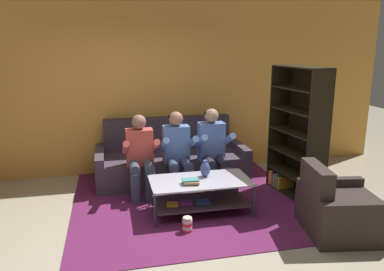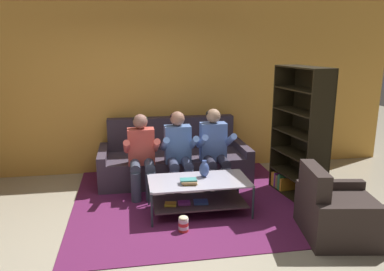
{
  "view_description": "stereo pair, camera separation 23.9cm",
  "coord_description": "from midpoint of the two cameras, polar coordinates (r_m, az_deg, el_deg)",
  "views": [
    {
      "loc": [
        -0.66,
        -3.76,
        2.12
      ],
      "look_at": [
        0.4,
        0.96,
        0.94
      ],
      "focal_mm": 35.0,
      "sensor_mm": 36.0,
      "label": 1
    },
    {
      "loc": [
        -0.43,
        -3.81,
        2.12
      ],
      "look_at": [
        0.4,
        0.96,
        0.94
      ],
      "focal_mm": 35.0,
      "sensor_mm": 36.0,
      "label": 2
    }
  ],
  "objects": [
    {
      "name": "ground",
      "position": [
        4.37,
        -1.47,
        -15.28
      ],
      "size": [
        16.8,
        16.8,
        0.0
      ],
      "primitive_type": "plane",
      "color": "#ACA28B"
    },
    {
      "name": "back_partition",
      "position": [
        6.3,
        -4.86,
        7.6
      ],
      "size": [
        8.4,
        0.12,
        2.9
      ],
      "primitive_type": "cube",
      "color": "gold",
      "rests_on": "ground"
    },
    {
      "name": "couch",
      "position": [
        6.04,
        -1.62,
        -3.82
      ],
      "size": [
        2.35,
        0.96,
        0.95
      ],
      "color": "#413644",
      "rests_on": "ground"
    },
    {
      "name": "person_seated_left",
      "position": [
        5.34,
        -6.43,
        -2.53
      ],
      "size": [
        0.5,
        0.58,
        1.16
      ],
      "color": "#3B4456",
      "rests_on": "ground"
    },
    {
      "name": "person_seated_middle",
      "position": [
        5.39,
        -0.77,
        -2.16
      ],
      "size": [
        0.5,
        0.58,
        1.18
      ],
      "color": "#353C57",
      "rests_on": "ground"
    },
    {
      "name": "person_seated_right",
      "position": [
        5.5,
        4.72,
        -1.78
      ],
      "size": [
        0.5,
        0.58,
        1.2
      ],
      "color": "#272635",
      "rests_on": "ground"
    },
    {
      "name": "coffee_table",
      "position": [
        4.83,
        2.36,
        -8.47
      ],
      "size": [
        1.27,
        0.66,
        0.44
      ],
      "color": "#B8B5C7",
      "rests_on": "ground"
    },
    {
      "name": "area_rug",
      "position": [
        5.41,
        0.43,
        -9.26
      ],
      "size": [
        3.1,
        3.26,
        0.01
      ],
      "color": "#601E4B",
      "rests_on": "ground"
    },
    {
      "name": "vase",
      "position": [
        4.86,
        3.3,
        -5.16
      ],
      "size": [
        0.13,
        0.13,
        0.22
      ],
      "color": "#3C5396",
      "rests_on": "coffee_table"
    },
    {
      "name": "book_stack",
      "position": [
        4.65,
        1.05,
        -7.0
      ],
      "size": [
        0.22,
        0.2,
        0.06
      ],
      "color": "gold",
      "rests_on": "coffee_table"
    },
    {
      "name": "bookshelf",
      "position": [
        5.5,
        17.45,
        -0.52
      ],
      "size": [
        0.48,
        0.97,
        1.83
      ],
      "color": "black",
      "rests_on": "ground"
    },
    {
      "name": "armchair",
      "position": [
        4.63,
        22.71,
        -10.91
      ],
      "size": [
        0.94,
        0.98,
        0.81
      ],
      "color": "#342926",
      "rests_on": "ground"
    },
    {
      "name": "popcorn_tub",
      "position": [
        4.44,
        0.27,
        -13.36
      ],
      "size": [
        0.12,
        0.12,
        0.2
      ],
      "color": "red",
      "rests_on": "ground"
    }
  ]
}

